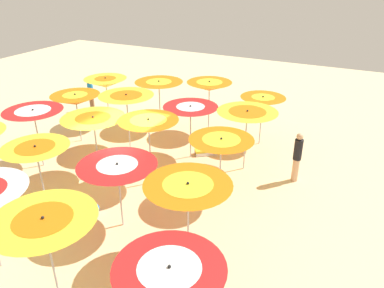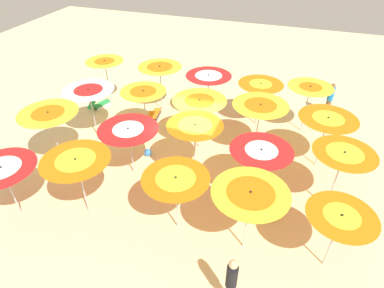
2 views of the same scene
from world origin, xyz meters
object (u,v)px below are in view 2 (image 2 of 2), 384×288
Objects in this scene: beach_umbrella_19 at (3,172)px; lounger_1 at (267,207)px; beach_umbrella_5 at (327,121)px; beach_umbrella_14 at (49,117)px; beach_umbrella_0 at (310,91)px; beach_umbrella_2 at (209,79)px; beach_umbrella_16 at (250,197)px; beach_umbrella_3 at (160,69)px; beach_umbrella_13 at (129,133)px; beach_umbrella_11 at (261,155)px; beach_umbrella_4 at (105,64)px; lounger_2 at (155,114)px; beach_umbrella_15 at (340,220)px; beach_umbrella_6 at (260,108)px; beach_umbrella_7 at (200,104)px; beach_umbrella_12 at (195,129)px; beachgoer_0 at (231,282)px; lounger_0 at (100,104)px; beach_umbrella_9 at (89,93)px; beach_umbrella_10 at (343,157)px; beach_umbrella_17 at (176,183)px; beachgoer_1 at (330,98)px; beach_umbrella_8 at (143,94)px; beach_ball at (148,152)px; beach_umbrella_18 at (77,164)px; beach_umbrella_1 at (260,88)px.

lounger_1 is at bearing -70.59° from beach_umbrella_19.
beach_umbrella_14 reaches higher than beach_umbrella_5.
beach_umbrella_2 is (-0.34, 4.62, 0.04)m from beach_umbrella_0.
beach_umbrella_16 is (-7.49, 1.30, 0.09)m from beach_umbrella_0.
beach_umbrella_3 is 1.08× the size of beach_umbrella_13.
beach_umbrella_3 is 1.10× the size of beach_umbrella_11.
beach_umbrella_11 is 1.96m from lounger_1.
beach_umbrella_4 is 8.08m from beach_umbrella_19.
beach_umbrella_5 is 1.78× the size of lounger_2.
beach_umbrella_15 is 3.07m from lounger_1.
beach_umbrella_14 is (-0.65, 7.99, 0.29)m from beach_umbrella_11.
beach_umbrella_6 is 9.46m from beach_umbrella_19.
beach_umbrella_14 is at bearing 53.01° from lounger_1.
beach_umbrella_12 is at bearing -166.97° from beach_umbrella_7.
beachgoer_0 is (-4.08, -4.95, -0.92)m from beach_umbrella_13.
lounger_0 is (6.26, 9.04, -1.97)m from beach_umbrella_16.
beach_umbrella_10 is at bearing -97.32° from beach_umbrella_9.
beach_umbrella_12 is 3.75m from lounger_1.
beach_umbrella_17 is 10.64m from beachgoer_1.
beach_umbrella_8 is 7.42× the size of beach_ball.
beach_umbrella_8 is at bearing 66.76° from beach_umbrella_11.
beach_umbrella_11 is 4.91m from beach_umbrella_13.
beach_umbrella_5 is at bearing -22.40° from beach_umbrella_16.
beach_umbrella_5 is (-2.17, -7.88, -0.14)m from beach_umbrella_3.
lounger_0 is (-0.90, 3.21, -2.06)m from beach_umbrella_3.
beach_umbrella_8 is (-2.51, 2.20, 0.05)m from beach_umbrella_2.
beach_umbrella_15 is 3.35m from beachgoer_0.
beach_umbrella_18 reaches higher than beach_umbrella_15.
beach_umbrella_4 is at bearing 93.25° from beach_umbrella_2.
beach_umbrella_18 is 6.60m from lounger_1.
beach_umbrella_12 is at bearing -124.14° from beach_umbrella_4.
beach_umbrella_0 reaches higher than beachgoer_1.
beach_umbrella_9 reaches higher than beach_ball.
beach_umbrella_17 is (-3.91, -5.55, -0.21)m from beach_umbrella_9.
lounger_2 is (6.22, 3.60, -1.78)m from beach_umbrella_17.
beach_umbrella_17 is at bearing 88.24° from beach_umbrella_16.
beach_umbrella_16 is (-3.97, -7.81, -0.02)m from beach_umbrella_9.
beach_umbrella_0 is 8.23m from beach_umbrella_17.
beach_umbrella_17 is at bearing 169.22° from beach_umbrella_1.
beach_umbrella_10 reaches higher than beach_umbrella_18.
beach_umbrella_13 is at bearing -146.07° from beachgoer_1.
beach_umbrella_17 is at bearing -127.40° from beach_umbrella_13.
beach_umbrella_16 is 1.78× the size of lounger_0.
beach_umbrella_5 is 11.33m from lounger_0.
beach_umbrella_17 is 9.35m from lounger_0.
beach_umbrella_7 is (-2.77, 2.09, 0.26)m from beach_umbrella_1.
beach_umbrella_18 is 1.31× the size of beachgoer_0.
beach_umbrella_1 is 0.93× the size of beach_umbrella_2.
beach_umbrella_14 reaches higher than beach_umbrella_9.
beach_umbrella_12 is at bearing -79.88° from beach_umbrella_14.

